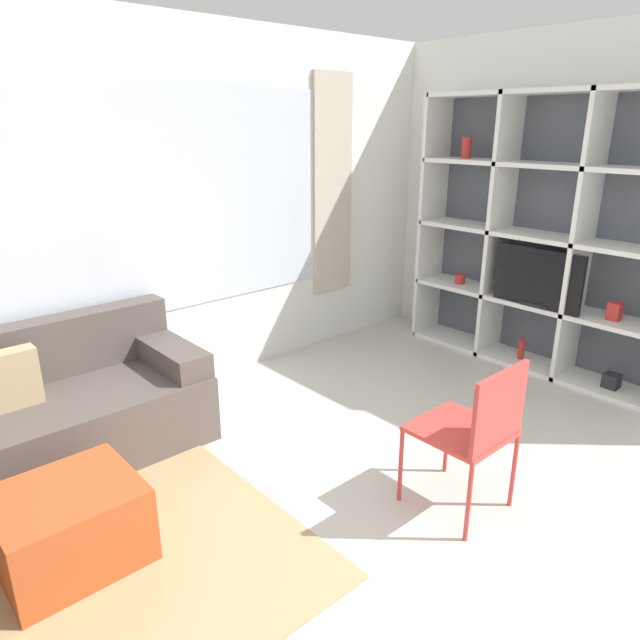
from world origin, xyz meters
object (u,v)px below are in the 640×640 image
Objects in this scene: couch_main at (15,427)px; folding_chair at (476,426)px; shelving_unit at (541,237)px; ottoman at (70,526)px.

folding_chair reaches higher than couch_main.
couch_main is at bearing -49.53° from folding_chair.
shelving_unit is at bearing -16.64° from couch_main.
folding_chair is (-2.11, -0.85, -0.58)m from shelving_unit.
shelving_unit is at bearing -158.15° from folding_chair.
ottoman is (-0.03, -0.95, -0.11)m from couch_main.
shelving_unit is at bearing -2.74° from ottoman.
ottoman is 2.03m from folding_chair.
ottoman is at bearing -30.88° from folding_chair.
couch_main reaches higher than ottoman.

